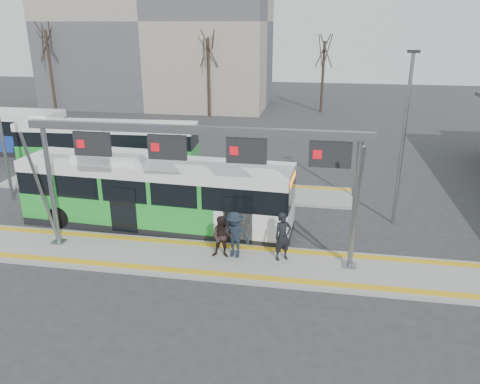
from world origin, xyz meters
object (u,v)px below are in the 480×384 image
(passenger_a, at_px, (283,237))
(passenger_c, at_px, (235,235))
(gantry, at_px, (197,154))
(passenger_b, at_px, (222,237))
(hero_bus, at_px, (156,194))

(passenger_a, bearing_deg, passenger_c, 151.38)
(gantry, height_order, passenger_b, gantry)
(hero_bus, xyz_separation_m, passenger_a, (6.02, -2.59, -0.43))
(passenger_c, bearing_deg, gantry, -168.43)
(gantry, relative_size, passenger_c, 6.90)
(hero_bus, bearing_deg, passenger_a, -20.02)
(passenger_a, relative_size, passenger_c, 1.03)
(gantry, distance_m, passenger_c, 3.50)
(passenger_b, xyz_separation_m, passenger_c, (0.48, 0.11, 0.09))
(hero_bus, bearing_deg, gantry, -41.80)
(hero_bus, xyz_separation_m, passenger_b, (3.67, -2.79, -0.55))
(passenger_b, relative_size, passenger_c, 0.91)
(hero_bus, height_order, passenger_b, hero_bus)
(hero_bus, bearing_deg, passenger_c, -29.61)
(passenger_a, height_order, passenger_b, passenger_a)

